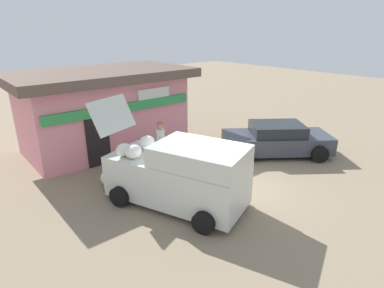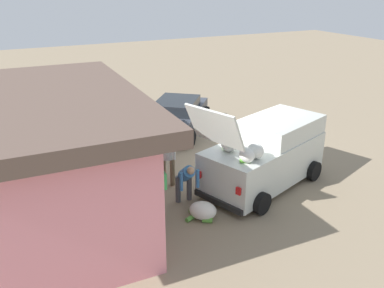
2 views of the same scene
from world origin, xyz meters
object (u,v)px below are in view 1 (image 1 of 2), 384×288
object	(u,v)px
vendor_standing	(160,141)
unloaded_banana_pile	(109,177)
parked_sedan	(276,140)
customer_bending	(130,155)
storefront_bar	(104,108)
delivery_van	(179,174)
paint_bucket	(171,148)

from	to	relation	value
vendor_standing	unloaded_banana_pile	bearing A→B (deg)	-178.50
parked_sedan	customer_bending	distance (m)	6.08
vendor_standing	customer_bending	bearing A→B (deg)	179.75
storefront_bar	delivery_van	xyz separation A→B (m)	(-0.72, -5.97, -0.76)
parked_sedan	storefront_bar	bearing A→B (deg)	131.58
parked_sedan	unloaded_banana_pile	size ratio (longest dim) A/B	4.72
delivery_van	customer_bending	world-z (taller)	delivery_van
vendor_standing	unloaded_banana_pile	distance (m)	2.36
storefront_bar	delivery_van	distance (m)	6.06
vendor_standing	delivery_van	bearing A→B (deg)	-115.32
delivery_van	paint_bucket	distance (m)	4.28
parked_sedan	customer_bending	world-z (taller)	parked_sedan
delivery_van	parked_sedan	world-z (taller)	delivery_van
customer_bending	unloaded_banana_pile	world-z (taller)	customer_bending
delivery_van	unloaded_banana_pile	size ratio (longest dim) A/B	5.16
delivery_van	paint_bucket	bearing A→B (deg)	55.79
unloaded_banana_pile	vendor_standing	bearing A→B (deg)	1.50
delivery_van	vendor_standing	distance (m)	2.99
customer_bending	paint_bucket	bearing A→B (deg)	17.64
vendor_standing	unloaded_banana_pile	world-z (taller)	vendor_standing
customer_bending	unloaded_banana_pile	bearing A→B (deg)	-175.86
vendor_standing	customer_bending	distance (m)	1.35
delivery_van	customer_bending	xyz separation A→B (m)	(-0.06, 2.70, -0.20)
paint_bucket	unloaded_banana_pile	bearing A→B (deg)	-165.83
paint_bucket	customer_bending	bearing A→B (deg)	-162.36
customer_bending	paint_bucket	xyz separation A→B (m)	(2.43, 0.77, -0.60)
storefront_bar	customer_bending	size ratio (longest dim) A/B	5.74
vendor_standing	paint_bucket	distance (m)	1.56
vendor_standing	storefront_bar	bearing A→B (deg)	99.64
storefront_bar	parked_sedan	world-z (taller)	storefront_bar
customer_bending	unloaded_banana_pile	size ratio (longest dim) A/B	1.35
parked_sedan	customer_bending	bearing A→B (deg)	158.52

